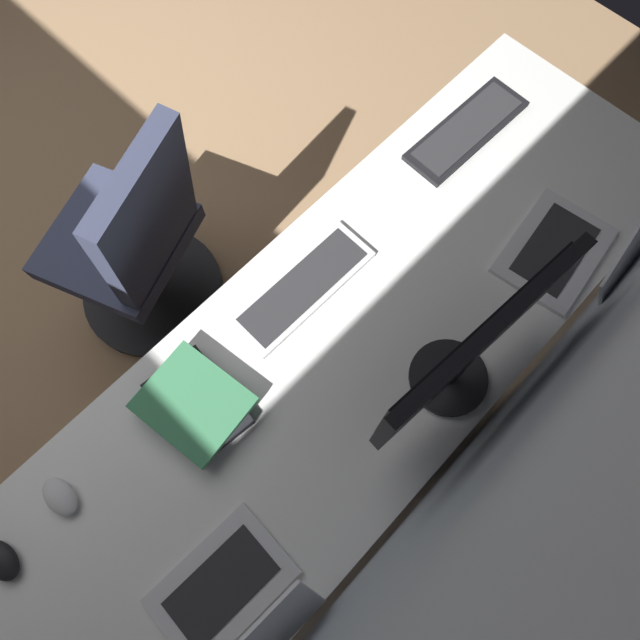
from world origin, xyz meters
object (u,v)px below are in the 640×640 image
laptop_leftmost (236,609)px  mouse_spare (60,496)px  drawer_pedestal (361,375)px  keyboard_spare (303,288)px  office_chair (137,249)px  monitor_primary (471,350)px  laptop_left (582,256)px  book_stack_near (196,403)px  mouse_main (1,560)px  keyboard_main (467,130)px

laptop_leftmost → mouse_spare: bearing=-74.3°
drawer_pedestal → laptop_leftmost: laptop_leftmost is taller
keyboard_spare → office_chair: 0.68m
monitor_primary → laptop_left: size_ratio=1.51×
drawer_pedestal → book_stack_near: (0.43, -0.19, 0.41)m
laptop_leftmost → keyboard_spare: bearing=-146.0°
monitor_primary → drawer_pedestal: bearing=-74.4°
monitor_primary → mouse_main: size_ratio=5.27×
mouse_main → laptop_leftmost: bearing=124.2°
monitor_primary → keyboard_main: 0.80m
drawer_pedestal → book_stack_near: 0.62m
office_chair → mouse_spare: bearing=44.2°
drawer_pedestal → laptop_leftmost: size_ratio=2.23×
monitor_primary → mouse_spare: monitor_primary is taller
drawer_pedestal → keyboard_spare: bearing=-84.2°
laptop_leftmost → drawer_pedestal: bearing=-162.8°
keyboard_spare → office_chair: bearing=-70.8°
mouse_spare → office_chair: (-0.57, -0.55, -0.29)m
drawer_pedestal → keyboard_spare: 0.45m
keyboard_main → mouse_spare: 1.48m
mouse_spare → office_chair: office_chair is taller
laptop_left → book_stack_near: size_ratio=1.36×
drawer_pedestal → monitor_primary: 0.66m
laptop_left → laptop_leftmost: bearing=-2.4°
keyboard_spare → book_stack_near: bearing=4.7°
monitor_primary → keyboard_spare: monitor_primary is taller
drawer_pedestal → mouse_main: 1.08m
monitor_primary → book_stack_near: size_ratio=2.05×
mouse_spare → book_stack_near: 0.37m
drawer_pedestal → monitor_primary: monitor_primary is taller
monitor_primary → laptop_leftmost: (0.72, -0.00, -0.19)m
drawer_pedestal → office_chair: office_chair is taller
mouse_main → office_chair: size_ratio=0.11×
laptop_leftmost → keyboard_spare: size_ratio=0.74×
mouse_spare → office_chair: bearing=-135.8°
mouse_spare → laptop_left: bearing=158.9°
laptop_left → keyboard_main: bearing=-105.7°
mouse_spare → office_chair: 0.84m
drawer_pedestal → keyboard_spare: keyboard_spare is taller
keyboard_spare → mouse_main: bearing=-1.1°
monitor_primary → office_chair: (0.28, -1.02, -0.51)m
laptop_leftmost → office_chair: (-0.44, -1.02, -0.32)m
mouse_spare → office_chair: size_ratio=0.11×
drawer_pedestal → monitor_primary: (-0.06, 0.21, 0.62)m
keyboard_main → office_chair: (0.91, -0.58, -0.28)m
drawer_pedestal → keyboard_main: bearing=-161.1°
monitor_primary → book_stack_near: bearing=-39.4°
drawer_pedestal → office_chair: bearing=-74.4°
keyboard_main → laptop_leftmost: bearing=18.1°
monitor_primary → office_chair: size_ratio=0.57×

